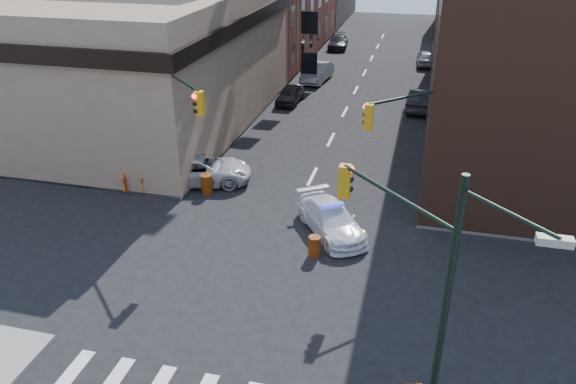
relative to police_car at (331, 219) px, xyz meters
The scene contains 23 objects.
ground 4.66m from the police_car, 117.42° to the right, with size 140.00×140.00×0.00m, color black.
sidewalk_nw 38.12m from the police_car, 131.24° to the left, with size 34.00×54.50×0.15m, color gray.
bank_building 23.11m from the police_car, 147.03° to the left, with size 22.00×22.00×9.00m, color #9B8265.
commercial_row_ne 22.29m from the police_car, 59.42° to the left, with size 14.00×34.00×14.00m, color #4F2F1F.
signal_pole_se 11.10m from the police_car, 67.85° to the right, with size 5.40×5.27×8.00m.
signal_pole_nw 8.85m from the police_car, behind, with size 3.58×3.67×8.00m.
signal_pole_ne 5.35m from the police_car, 18.72° to the left, with size 3.67×3.58×8.00m.
tree_ne_near 22.73m from the police_car, 76.21° to the left, with size 3.00×3.00×4.85m.
tree_ne_far 30.51m from the police_car, 79.81° to the left, with size 3.00×3.00×4.85m.
police_car is the anchor object (origin of this frame).
pickup 8.73m from the police_car, 155.14° to the left, with size 2.54×5.51×1.53m, color #B8B8BD.
parked_car_wnear 20.24m from the police_car, 109.31° to the left, with size 1.62×4.02×1.37m, color black.
parked_car_wfar 26.48m from the police_car, 102.79° to the left, with size 1.74×4.99×1.64m, color gray.
parked_car_wdeep 40.26m from the police_car, 99.02° to the left, with size 2.00×4.92×1.43m, color black.
parked_car_enear 20.11m from the police_car, 80.33° to the left, with size 1.67×4.78×1.58m, color black.
parked_car_efar 34.46m from the police_car, 84.38° to the left, with size 1.75×4.35×1.48m, color #95999D.
pedestrian_a 8.84m from the police_car, 167.53° to the left, with size 0.71×0.47×1.96m, color black.
pedestrian_b 11.01m from the police_car, behind, with size 0.75×0.59×1.55m, color black.
pedestrian_c 16.04m from the police_car, 160.63° to the left, with size 1.13×0.47×1.92m, color #212932.
barrel_road 2.18m from the police_car, 99.47° to the right, with size 0.53×0.53×0.95m, color red.
barrel_bank 7.57m from the police_car, 160.96° to the left, with size 0.60×0.60×1.07m, color #EC400B.
barricade_nw_a 10.08m from the police_car, 157.20° to the left, with size 1.29×0.65×0.97m, color red, non-canonical shape.
barricade_nw_b 11.02m from the police_car, behind, with size 1.30×0.65×0.97m, color #D95A0A, non-canonical shape.
Camera 1 is at (5.68, -18.46, 13.44)m, focal length 35.00 mm.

